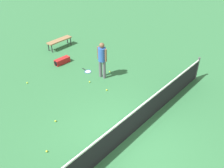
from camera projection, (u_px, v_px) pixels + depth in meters
ground_plane at (125, 139)px, 7.86m from camera, size 40.00×40.00×0.00m
court_net at (126, 128)px, 7.58m from camera, size 10.09×0.09×1.07m
player_near_side at (102, 58)px, 10.48m from camera, size 0.37×0.53×1.70m
tennis_racket_near_player at (88, 71)px, 11.44m from camera, size 0.34×0.59×0.03m
tennis_ball_near_player at (27, 83)px, 10.59m from camera, size 0.07×0.07×0.07m
tennis_ball_by_net at (55, 121)px, 8.54m from camera, size 0.07×0.07×0.07m
tennis_ball_midcourt at (47, 151)px, 7.41m from camera, size 0.07×0.07×0.07m
tennis_ball_baseline at (90, 82)px, 10.65m from camera, size 0.07×0.07×0.07m
tennis_ball_stray_left at (107, 90)px, 10.13m from camera, size 0.07×0.07×0.07m
tennis_ball_stray_right at (110, 72)px, 11.38m from camera, size 0.07×0.07×0.07m
courtside_bench at (59, 41)px, 13.44m from camera, size 1.51×0.43×0.48m
equipment_bag at (62, 61)px, 12.03m from camera, size 0.81×0.30×0.28m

